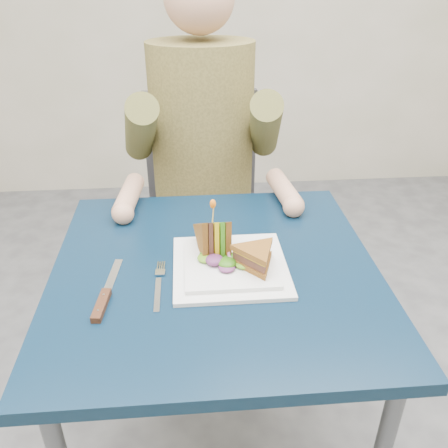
{
  "coord_description": "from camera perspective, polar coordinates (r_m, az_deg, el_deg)",
  "views": [
    {
      "loc": [
        -0.05,
        -0.9,
        1.37
      ],
      "look_at": [
        0.02,
        0.04,
        0.82
      ],
      "focal_mm": 38.0,
      "sensor_mm": 36.0,
      "label": 1
    }
  ],
  "objects": [
    {
      "name": "table",
      "position": [
        1.15,
        -1.03,
        -8.44
      ],
      "size": [
        0.75,
        0.75,
        0.73
      ],
      "color": "black",
      "rests_on": "ground"
    },
    {
      "name": "diner",
      "position": [
        1.57,
        -2.66,
        13.28
      ],
      "size": [
        0.54,
        0.59,
        0.74
      ],
      "color": "brown",
      "rests_on": "chair"
    },
    {
      "name": "fork",
      "position": [
        1.05,
        -7.88,
        -7.43
      ],
      "size": [
        0.02,
        0.18,
        0.01
      ],
      "color": "silver",
      "rests_on": "table"
    },
    {
      "name": "chair",
      "position": [
        1.82,
        -2.54,
        2.94
      ],
      "size": [
        0.42,
        0.4,
        0.93
      ],
      "color": "#47474C",
      "rests_on": "ground"
    },
    {
      "name": "sandwich_upright",
      "position": [
        1.1,
        -1.29,
        -1.8
      ],
      "size": [
        0.09,
        0.15,
        0.15
      ],
      "color": "brown",
      "rests_on": "plate"
    },
    {
      "name": "toothpick",
      "position": [
        1.07,
        -1.33,
        1.11
      ],
      "size": [
        0.01,
        0.01,
        0.06
      ],
      "primitive_type": "cylinder",
      "rotation": [
        0.14,
        0.07,
        0.0
      ],
      "color": "tan",
      "rests_on": "sandwich_upright"
    },
    {
      "name": "toothpick_frill",
      "position": [
        1.06,
        -1.35,
        2.44
      ],
      "size": [
        0.01,
        0.01,
        0.02
      ],
      "primitive_type": "ellipsoid",
      "color": "orange",
      "rests_on": "sandwich_upright"
    },
    {
      "name": "lettuce_spill",
      "position": [
        1.09,
        0.96,
        -3.75
      ],
      "size": [
        0.15,
        0.13,
        0.02
      ],
      "primitive_type": null,
      "color": "#337A14",
      "rests_on": "plate"
    },
    {
      "name": "knife",
      "position": [
        1.03,
        -14.28,
        -8.78
      ],
      "size": [
        0.04,
        0.22,
        0.02
      ],
      "color": "silver",
      "rests_on": "table"
    },
    {
      "name": "plate",
      "position": [
        1.09,
        0.74,
        -4.97
      ],
      "size": [
        0.26,
        0.26,
        0.02
      ],
      "color": "white",
      "rests_on": "table"
    },
    {
      "name": "onion_ring",
      "position": [
        1.08,
        1.52,
        -3.65
      ],
      "size": [
        0.04,
        0.04,
        0.02
      ],
      "primitive_type": "torus",
      "rotation": [
        0.44,
        0.0,
        0.0
      ],
      "color": "#9E4C7A",
      "rests_on": "plate"
    },
    {
      "name": "sandwich_flat",
      "position": [
        1.06,
        3.86,
        -3.99
      ],
      "size": [
        0.17,
        0.17,
        0.05
      ],
      "color": "brown",
      "rests_on": "plate"
    }
  ]
}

